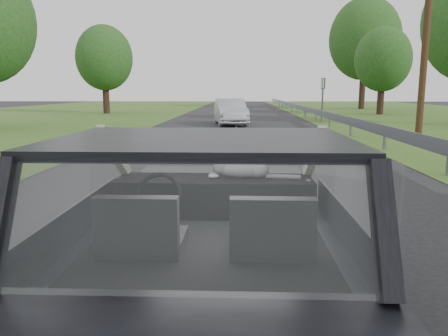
# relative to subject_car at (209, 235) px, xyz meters

# --- Properties ---
(ground) EXTENTS (140.00, 140.00, 0.00)m
(ground) POSITION_rel_subject_car_xyz_m (0.00, 0.00, -0.72)
(ground) COLOR black
(ground) RESTS_ON ground
(subject_car) EXTENTS (1.80, 4.00, 1.45)m
(subject_car) POSITION_rel_subject_car_xyz_m (0.00, 0.00, 0.00)
(subject_car) COLOR black
(subject_car) RESTS_ON ground
(dashboard) EXTENTS (1.58, 0.45, 0.30)m
(dashboard) POSITION_rel_subject_car_xyz_m (0.00, 0.62, 0.12)
(dashboard) COLOR black
(dashboard) RESTS_ON subject_car
(driver_seat) EXTENTS (0.50, 0.72, 0.42)m
(driver_seat) POSITION_rel_subject_car_xyz_m (-0.40, -0.29, 0.16)
(driver_seat) COLOR black
(driver_seat) RESTS_ON subject_car
(passenger_seat) EXTENTS (0.50, 0.72, 0.42)m
(passenger_seat) POSITION_rel_subject_car_xyz_m (0.40, -0.29, 0.16)
(passenger_seat) COLOR black
(passenger_seat) RESTS_ON subject_car
(steering_wheel) EXTENTS (0.36, 0.36, 0.04)m
(steering_wheel) POSITION_rel_subject_car_xyz_m (-0.40, 0.33, 0.20)
(steering_wheel) COLOR black
(steering_wheel) RESTS_ON dashboard
(cat) EXTENTS (0.58, 0.20, 0.26)m
(cat) POSITION_rel_subject_car_xyz_m (0.22, 0.64, 0.36)
(cat) COLOR gray
(cat) RESTS_ON dashboard
(guardrail) EXTENTS (0.05, 90.00, 0.32)m
(guardrail) POSITION_rel_subject_car_xyz_m (4.30, 10.00, -0.15)
(guardrail) COLOR gray
(guardrail) RESTS_ON ground
(other_car) EXTENTS (2.10, 4.18, 1.32)m
(other_car) POSITION_rel_subject_car_xyz_m (-0.32, 19.35, -0.07)
(other_car) COLOR #AFB3BA
(other_car) RESTS_ON ground
(highway_sign) EXTENTS (0.12, 0.95, 2.37)m
(highway_sign) POSITION_rel_subject_car_xyz_m (4.56, 20.94, 0.46)
(highway_sign) COLOR #0A4C18
(highway_sign) RESTS_ON ground
(utility_pole) EXTENTS (0.30, 0.30, 7.06)m
(utility_pole) POSITION_rel_subject_car_xyz_m (6.37, 12.51, 2.80)
(utility_pole) COLOR #3C2814
(utility_pole) RESTS_ON ground
(tree_2) EXTENTS (5.09, 5.09, 6.04)m
(tree_2) POSITION_rel_subject_car_xyz_m (10.33, 29.57, 2.30)
(tree_2) COLOR #184117
(tree_2) RESTS_ON ground
(tree_3) EXTENTS (8.32, 8.32, 9.92)m
(tree_3) POSITION_rel_subject_car_xyz_m (11.65, 39.47, 4.24)
(tree_3) COLOR #184117
(tree_3) RESTS_ON ground
(tree_6) EXTENTS (5.25, 5.25, 6.35)m
(tree_6) POSITION_rel_subject_car_xyz_m (-10.01, 30.22, 2.45)
(tree_6) COLOR #184117
(tree_6) RESTS_ON ground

